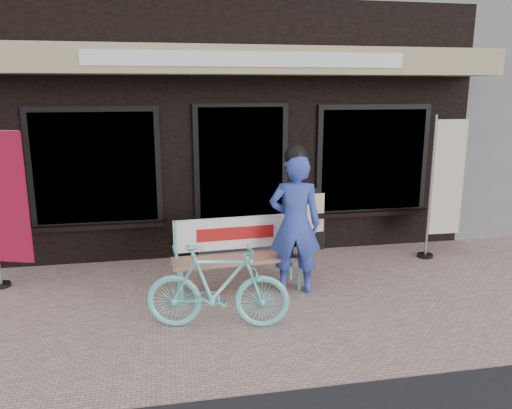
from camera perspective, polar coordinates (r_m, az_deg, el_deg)
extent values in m
plane|color=#C09A93|center=(5.65, 1.66, -12.02)|extent=(70.00, 70.00, 0.00)
cube|color=black|center=(10.07, -4.50, 9.68)|extent=(7.00, 6.00, 3.60)
cube|color=tan|center=(6.74, -1.32, 16.09)|extent=(7.00, 0.80, 0.35)
cube|color=white|center=(6.34, -0.68, 16.28)|extent=(4.00, 0.02, 0.18)
cube|color=black|center=(7.18, -1.69, 2.69)|extent=(1.20, 0.06, 2.10)
cube|color=black|center=(7.17, -1.68, 2.67)|extent=(1.35, 0.04, 2.20)
cube|color=black|center=(7.11, -17.88, 3.99)|extent=(1.60, 0.06, 1.50)
cube|color=black|center=(7.71, 13.19, 4.95)|extent=(1.60, 0.06, 1.50)
cube|color=black|center=(7.10, -17.88, 3.98)|extent=(1.75, 0.04, 1.65)
cube|color=black|center=(7.70, 13.22, 4.94)|extent=(1.75, 0.04, 1.65)
cube|color=black|center=(7.21, -17.48, -2.37)|extent=(1.80, 0.18, 0.06)
cube|color=black|center=(7.81, 13.06, -0.93)|extent=(1.80, 0.18, 0.06)
cube|color=#59595B|center=(7.22, -1.34, -5.67)|extent=(1.30, 0.45, 0.15)
cylinder|color=#6CD4D3|center=(5.85, -8.50, -9.26)|extent=(0.04, 0.04, 0.37)
cylinder|color=#6CD4D3|center=(6.18, -8.84, -8.02)|extent=(0.04, 0.04, 0.37)
cylinder|color=#6CD4D3|center=(6.14, 5.00, -8.07)|extent=(0.04, 0.04, 0.37)
cylinder|color=#6CD4D3|center=(6.45, 3.96, -6.97)|extent=(0.04, 0.04, 0.37)
cube|color=#AF7860|center=(6.04, -1.96, -6.21)|extent=(1.63, 0.49, 0.04)
cylinder|color=#6CD4D3|center=(6.04, -9.16, -4.16)|extent=(0.04, 0.04, 0.49)
cylinder|color=#6CD4D3|center=(6.32, 4.18, -3.23)|extent=(0.04, 0.04, 0.49)
cube|color=white|center=(6.14, -2.37, -3.26)|extent=(1.52, 0.12, 0.40)
cube|color=#B21414|center=(6.12, -2.33, -3.32)|extent=(0.96, 0.07, 0.16)
cylinder|color=#6CD4D3|center=(5.89, -9.23, -5.34)|extent=(0.06, 0.39, 0.04)
cylinder|color=#6CD4D3|center=(6.19, 4.92, -4.30)|extent=(0.06, 0.39, 0.04)
imported|color=#3349B1|center=(5.90, 4.48, -2.28)|extent=(0.69, 0.53, 1.68)
sphere|color=black|center=(5.74, 4.63, 5.50)|extent=(0.32, 0.32, 0.27)
imported|color=#6CD4D3|center=(5.13, -4.38, -9.39)|extent=(1.52, 0.70, 0.88)
cylinder|color=gray|center=(6.49, -27.19, 7.49)|extent=(0.44, 0.17, 0.02)
cube|color=maroon|center=(6.59, -26.35, 0.66)|extent=(0.44, 0.17, 1.59)
cylinder|color=black|center=(7.02, -27.09, -8.18)|extent=(0.28, 0.28, 0.05)
cylinder|color=gray|center=(7.47, 19.33, 1.78)|extent=(0.03, 0.03, 2.05)
cylinder|color=gray|center=(7.47, 21.48, 8.99)|extent=(0.47, 0.03, 0.02)
cube|color=beige|center=(7.57, 21.08, 2.86)|extent=(0.47, 0.04, 1.63)
cylinder|color=black|center=(7.72, 18.76, -5.54)|extent=(0.23, 0.23, 0.05)
cube|color=black|center=(7.53, 6.17, -1.71)|extent=(0.49, 0.17, 0.96)
cube|color=beige|center=(7.46, 6.38, -1.01)|extent=(0.40, 0.09, 0.59)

